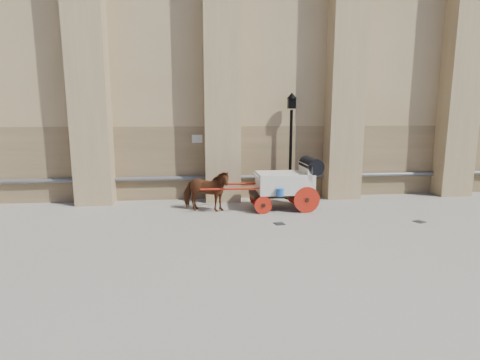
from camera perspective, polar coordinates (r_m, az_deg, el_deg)
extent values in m
plane|color=slate|center=(12.03, 3.35, -6.84)|extent=(90.00, 90.00, 0.00)
cube|color=tan|center=(20.51, 5.53, 25.54)|extent=(44.00, 8.00, 18.00)
cube|color=#8D704C|center=(16.12, 7.91, 2.83)|extent=(44.00, 0.35, 3.00)
cylinder|color=#59595B|center=(15.94, 8.10, 0.57)|extent=(42.00, 0.18, 0.18)
cube|color=beige|center=(15.34, -6.54, 6.25)|extent=(0.42, 0.04, 0.32)
imported|color=#5F3117|center=(13.54, -5.22, -1.67)|extent=(1.94, 1.27, 1.51)
cube|color=black|center=(13.95, 6.30, -2.09)|extent=(2.31, 1.06, 0.13)
cube|color=beige|center=(13.89, 6.76, -0.38)|extent=(2.00, 1.32, 0.73)
cube|color=beige|center=(14.02, 9.93, 1.37)|extent=(0.16, 1.31, 0.58)
cube|color=beige|center=(13.68, 3.14, 0.62)|extent=(0.37, 1.16, 0.10)
cylinder|color=black|center=(14.05, 10.78, 2.22)|extent=(0.59, 1.31, 0.59)
cylinder|color=#B41D0F|center=(13.55, 10.14, -3.00)|extent=(0.94, 0.07, 0.94)
cylinder|color=#B41D0F|center=(14.77, 8.74, -1.88)|extent=(0.94, 0.07, 0.94)
cylinder|color=#B41D0F|center=(13.24, 3.55, -3.86)|extent=(0.63, 0.07, 0.63)
cylinder|color=#B41D0F|center=(14.49, 2.69, -2.65)|extent=(0.63, 0.07, 0.63)
cylinder|color=#B41D0F|center=(13.16, -0.60, -1.35)|extent=(2.52, 0.09, 0.07)
cylinder|color=#B41D0F|center=(14.08, -0.98, -0.61)|extent=(2.52, 0.09, 0.07)
cylinder|color=#2056AE|center=(13.16, 6.12, -1.88)|extent=(0.27, 0.27, 0.27)
cylinder|color=black|center=(15.45, 7.70, 3.76)|extent=(0.12, 0.12, 3.66)
cone|color=black|center=(15.71, 7.56, -2.22)|extent=(0.37, 0.37, 0.37)
cube|color=black|center=(15.37, 7.88, 11.51)|extent=(0.28, 0.28, 0.43)
cone|color=black|center=(15.39, 7.91, 12.65)|extent=(0.41, 0.41, 0.24)
cube|color=black|center=(12.17, 6.01, -6.64)|extent=(0.36, 0.36, 0.01)
cube|color=black|center=(13.67, 25.65, -5.74)|extent=(0.42, 0.42, 0.01)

